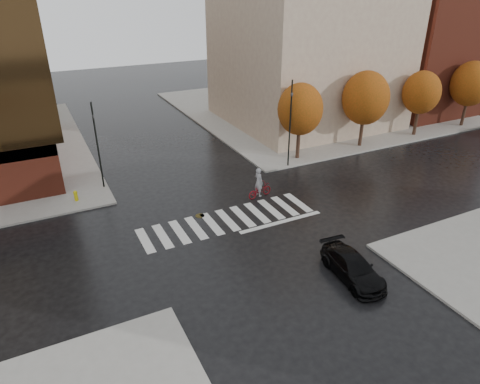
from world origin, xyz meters
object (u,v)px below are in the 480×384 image
object	(u,v)px
cyclist	(259,187)
traffic_light_nw	(97,141)
sedan	(353,267)
fire_hydrant	(76,195)
traffic_light_ne	(290,119)

from	to	relation	value
cyclist	traffic_light_nw	distance (m)	12.11
sedan	cyclist	bearing A→B (deg)	94.20
traffic_light_nw	fire_hydrant	distance (m)	4.11
cyclist	fire_hydrant	bearing A→B (deg)	57.00
cyclist	fire_hydrant	xyz separation A→B (m)	(-11.94, 5.04, -0.20)
traffic_light_ne	sedan	bearing A→B (deg)	66.69
sedan	cyclist	world-z (taller)	cyclist
traffic_light_nw	fire_hydrant	bearing A→B (deg)	-46.37
traffic_light_nw	fire_hydrant	xyz separation A→B (m)	(-2.16, -1.46, -3.17)
cyclist	traffic_light_nw	xyz separation A→B (m)	(-9.78, 6.50, 2.97)
sedan	traffic_light_nw	bearing A→B (deg)	124.79
traffic_light_nw	cyclist	bearing A→B (deg)	65.95
traffic_light_ne	traffic_light_nw	bearing A→B (deg)	-14.24
sedan	traffic_light_ne	bearing A→B (deg)	75.59
traffic_light_ne	fire_hydrant	distance (m)	17.23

